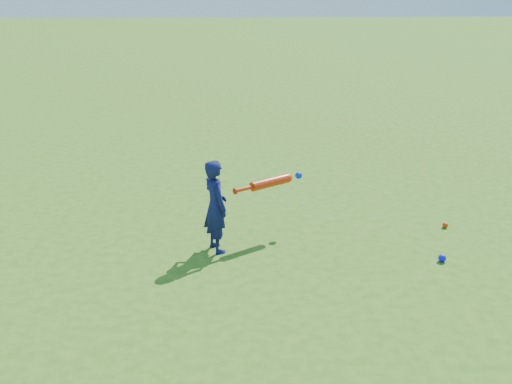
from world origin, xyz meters
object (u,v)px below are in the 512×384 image
ground_ball_blue (442,258)px  bat_swing (273,182)px  child (216,206)px  ground_ball_red (445,225)px

ground_ball_blue → bat_swing: (-1.61, 0.70, 0.57)m
child → ground_ball_blue: (2.21, -0.37, -0.44)m
ground_ball_blue → bat_swing: size_ratio=0.10×
ground_ball_red → ground_ball_blue: 0.87m
child → bat_swing: size_ratio=1.27×
ground_ball_blue → bat_swing: bat_swing is taller
child → ground_ball_red: size_ratio=14.96×
ground_ball_red → bat_swing: bearing=-177.0°
ground_ball_blue → bat_swing: 1.85m
child → ground_ball_red: (2.53, 0.43, -0.45)m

